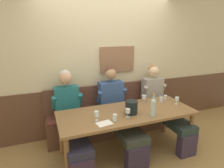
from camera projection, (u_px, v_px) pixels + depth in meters
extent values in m
cube|color=#9A7645|center=(130.00, 158.00, 3.03)|extent=(6.80, 6.80, 0.02)
cube|color=beige|center=(106.00, 59.00, 3.62)|extent=(6.80, 0.08, 2.80)
cube|color=#896044|center=(117.00, 59.00, 3.64)|extent=(0.68, 0.04, 0.48)
cube|color=brown|center=(108.00, 107.00, 3.83)|extent=(6.80, 0.03, 0.91)
cube|color=brown|center=(112.00, 123.00, 3.70)|extent=(2.40, 0.42, 0.44)
cube|color=brown|center=(112.00, 111.00, 3.63)|extent=(2.35, 0.39, 0.05)
cube|color=brown|center=(108.00, 95.00, 3.73)|extent=(2.40, 0.04, 0.45)
cube|color=brown|center=(127.00, 113.00, 2.97)|extent=(2.10, 0.82, 0.04)
cylinder|color=brown|center=(67.00, 161.00, 2.43)|extent=(0.07, 0.07, 0.69)
cylinder|color=brown|center=(190.00, 133.00, 3.10)|extent=(0.07, 0.07, 0.69)
cylinder|color=olive|center=(61.00, 135.00, 3.04)|extent=(0.07, 0.07, 0.69)
cylinder|color=brown|center=(165.00, 116.00, 3.71)|extent=(0.07, 0.07, 0.69)
cube|color=#28283A|center=(74.00, 136.00, 2.84)|extent=(0.34, 1.08, 0.11)
cube|color=#1D636D|center=(67.00, 102.00, 3.27)|extent=(0.40, 0.18, 0.54)
sphere|color=tan|center=(65.00, 78.00, 3.14)|extent=(0.21, 0.21, 0.21)
sphere|color=beige|center=(65.00, 76.00, 3.16)|extent=(0.20, 0.20, 0.20)
cylinder|color=#1D636D|center=(54.00, 103.00, 3.16)|extent=(0.08, 0.20, 0.27)
cylinder|color=#1D636D|center=(80.00, 100.00, 3.30)|extent=(0.08, 0.20, 0.27)
cube|color=#2F253C|center=(137.00, 158.00, 2.74)|extent=(0.33, 0.14, 0.38)
cube|color=#30352E|center=(123.00, 127.00, 3.11)|extent=(0.37, 1.07, 0.11)
cube|color=#335088|center=(111.00, 96.00, 3.54)|extent=(0.44, 0.23, 0.55)
sphere|color=#A47B56|center=(111.00, 74.00, 3.41)|extent=(0.20, 0.20, 0.20)
sphere|color=#573022|center=(110.00, 72.00, 3.43)|extent=(0.18, 0.18, 0.18)
cylinder|color=#335088|center=(99.00, 97.00, 3.41)|extent=(0.08, 0.20, 0.27)
cylinder|color=#335088|center=(123.00, 94.00, 3.57)|extent=(0.08, 0.20, 0.27)
cube|color=#372B41|center=(187.00, 145.00, 3.04)|extent=(0.30, 0.14, 0.38)
cube|color=#273634|center=(169.00, 118.00, 3.41)|extent=(0.33, 1.07, 0.11)
cube|color=#9E9790|center=(152.00, 91.00, 3.84)|extent=(0.39, 0.21, 0.53)
sphere|color=beige|center=(154.00, 71.00, 3.72)|extent=(0.20, 0.20, 0.20)
sphere|color=#A37247|center=(153.00, 69.00, 3.74)|extent=(0.18, 0.18, 0.18)
cylinder|color=#9E9790|center=(144.00, 92.00, 3.73)|extent=(0.08, 0.20, 0.27)
cylinder|color=#9E9790|center=(162.00, 89.00, 3.87)|extent=(0.08, 0.20, 0.27)
cylinder|color=black|center=(131.00, 107.00, 2.88)|extent=(0.19, 0.19, 0.20)
cylinder|color=#AFC9C0|center=(153.00, 109.00, 2.79)|extent=(0.08, 0.08, 0.21)
sphere|color=#AFC9C0|center=(153.00, 101.00, 2.76)|extent=(0.08, 0.08, 0.08)
cylinder|color=#AFC9C0|center=(154.00, 98.00, 2.74)|extent=(0.03, 0.03, 0.09)
cylinder|color=orange|center=(154.00, 94.00, 2.73)|extent=(0.03, 0.03, 0.02)
cylinder|color=silver|center=(97.00, 120.00, 2.69)|extent=(0.06, 0.06, 0.00)
cylinder|color=silver|center=(97.00, 118.00, 2.68)|extent=(0.01, 0.01, 0.06)
cylinder|color=silver|center=(97.00, 114.00, 2.66)|extent=(0.06, 0.06, 0.08)
cylinder|color=silver|center=(144.00, 102.00, 3.35)|extent=(0.06, 0.06, 0.00)
cylinder|color=silver|center=(144.00, 100.00, 3.34)|extent=(0.01, 0.01, 0.06)
cylinder|color=silver|center=(144.00, 97.00, 3.33)|extent=(0.07, 0.07, 0.06)
cylinder|color=#F5E27F|center=(144.00, 98.00, 3.33)|extent=(0.07, 0.07, 0.01)
cylinder|color=silver|center=(128.00, 117.00, 2.78)|extent=(0.07, 0.07, 0.00)
cylinder|color=silver|center=(128.00, 115.00, 2.77)|extent=(0.01, 0.01, 0.06)
cylinder|color=silver|center=(128.00, 111.00, 2.75)|extent=(0.07, 0.07, 0.06)
cylinder|color=beige|center=(128.00, 112.00, 2.76)|extent=(0.06, 0.06, 0.02)
cylinder|color=silver|center=(176.00, 104.00, 3.27)|extent=(0.06, 0.06, 0.00)
cylinder|color=silver|center=(177.00, 102.00, 3.26)|extent=(0.01, 0.01, 0.06)
cylinder|color=silver|center=(177.00, 99.00, 3.24)|extent=(0.06, 0.06, 0.07)
cylinder|color=#E4E38C|center=(177.00, 100.00, 3.25)|extent=(0.06, 0.06, 0.02)
cylinder|color=silver|center=(165.00, 97.00, 3.48)|extent=(0.06, 0.06, 0.08)
cylinder|color=silver|center=(161.00, 100.00, 3.35)|extent=(0.06, 0.06, 0.09)
cylinder|color=silver|center=(115.00, 118.00, 2.65)|extent=(0.06, 0.06, 0.10)
cube|color=white|center=(104.00, 123.00, 2.60)|extent=(0.23, 0.18, 0.00)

